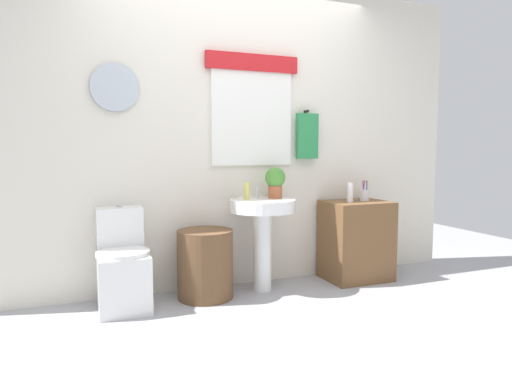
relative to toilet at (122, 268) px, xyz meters
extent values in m
plane|color=#A3A3A8|center=(0.96, -0.88, -0.29)|extent=(8.00, 8.00, 0.00)
cube|color=silver|center=(0.96, 0.27, 1.01)|extent=(4.40, 0.10, 2.60)
cube|color=white|center=(1.12, 0.20, 1.15)|extent=(0.72, 0.03, 0.80)
cube|color=red|center=(1.12, 0.19, 1.61)|extent=(0.82, 0.04, 0.14)
cylinder|color=silver|center=(0.00, 0.20, 1.35)|extent=(0.36, 0.03, 0.36)
cylinder|color=black|center=(1.63, 0.19, 1.22)|extent=(0.02, 0.06, 0.02)
cube|color=#2D894C|center=(1.63, 0.17, 1.00)|extent=(0.20, 0.05, 0.40)
cube|color=white|center=(0.00, -0.03, -0.08)|extent=(0.36, 0.50, 0.41)
cylinder|color=white|center=(0.00, -0.09, 0.14)|extent=(0.38, 0.38, 0.03)
cube|color=white|center=(0.00, 0.14, 0.28)|extent=(0.34, 0.18, 0.32)
cylinder|color=silver|center=(0.00, 0.14, 0.45)|extent=(0.04, 0.04, 0.02)
cylinder|color=brown|center=(0.63, -0.03, -0.02)|extent=(0.44, 0.44, 0.54)
cylinder|color=white|center=(1.12, -0.03, 0.04)|extent=(0.15, 0.15, 0.66)
cylinder|color=white|center=(1.12, -0.03, 0.42)|extent=(0.54, 0.54, 0.10)
cylinder|color=silver|center=(1.12, 0.09, 0.52)|extent=(0.03, 0.03, 0.10)
cube|color=brown|center=(2.03, -0.03, 0.07)|extent=(0.56, 0.44, 0.71)
cylinder|color=#DBD166|center=(1.00, 0.02, 0.54)|extent=(0.05, 0.05, 0.14)
cylinder|color=#AD5B38|center=(1.26, 0.03, 0.53)|extent=(0.12, 0.12, 0.10)
sphere|color=#4C8E38|center=(1.26, 0.03, 0.65)|extent=(0.17, 0.17, 0.17)
cylinder|color=white|center=(1.93, -0.07, 0.51)|extent=(0.05, 0.05, 0.17)
cylinder|color=silver|center=(2.13, -0.01, 0.47)|extent=(0.08, 0.08, 0.10)
cylinder|color=yellow|center=(2.15, -0.02, 0.51)|extent=(0.02, 0.04, 0.18)
cylinder|color=red|center=(2.12, 0.01, 0.51)|extent=(0.03, 0.02, 0.18)
cylinder|color=purple|center=(2.11, -0.01, 0.51)|extent=(0.01, 0.03, 0.18)
cylinder|color=blue|center=(2.14, -0.03, 0.51)|extent=(0.02, 0.01, 0.18)
camera|label=1|loc=(-0.28, -3.40, 0.88)|focal=31.45mm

